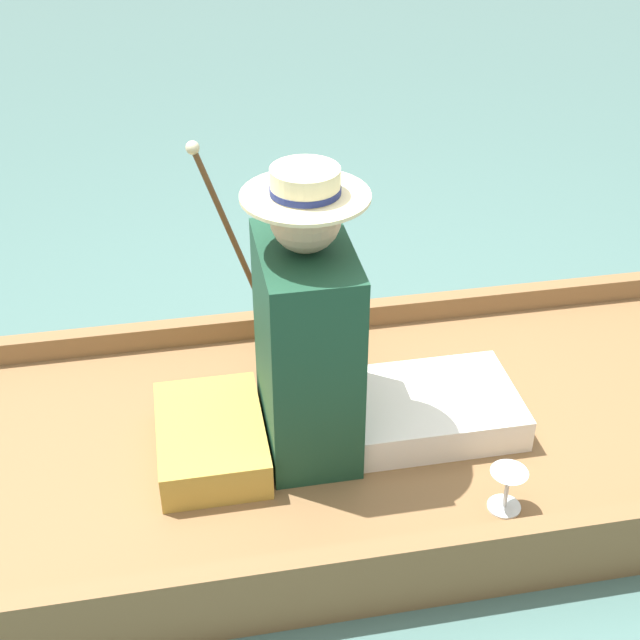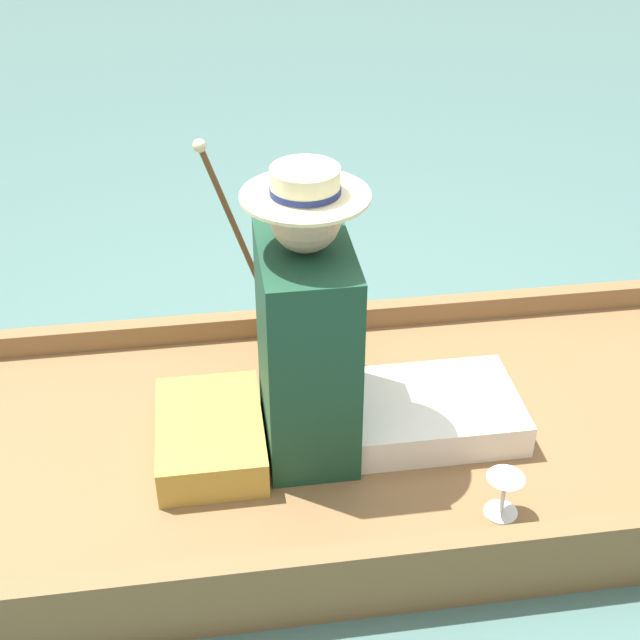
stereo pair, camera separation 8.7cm
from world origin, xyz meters
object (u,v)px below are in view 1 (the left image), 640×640
at_px(wine_glass, 508,481).
at_px(walking_cane, 230,232).
at_px(teddy_bear, 315,318).
at_px(seated_person, 335,349).

relative_size(wine_glass, walking_cane, 0.17).
bearing_deg(teddy_bear, wine_glass, 28.38).
relative_size(seated_person, walking_cane, 1.14).
bearing_deg(wine_glass, walking_cane, -144.45).
height_order(teddy_bear, walking_cane, walking_cane).
bearing_deg(teddy_bear, seated_person, -0.86).
bearing_deg(walking_cane, seated_person, 25.21).
bearing_deg(seated_person, teddy_bear, 177.32).
relative_size(seated_person, wine_glass, 6.68).
bearing_deg(teddy_bear, walking_cane, -123.76).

